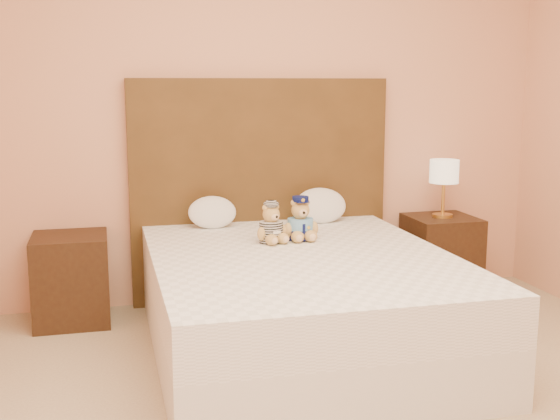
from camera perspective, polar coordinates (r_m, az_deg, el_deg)
The scene contains 9 objects.
bed at distance 3.90m, azimuth 1.73°, elevation -7.51°, with size 1.60×2.00×0.55m.
headboard at distance 4.75m, azimuth -1.57°, elevation 1.58°, with size 1.75×0.08×1.50m, color #513618.
nightstand_left at distance 4.54m, azimuth -16.60°, elevation -5.40°, with size 0.45×0.45×0.55m, color #332010.
nightstand_right at distance 5.07m, azimuth 12.93°, elevation -3.60°, with size 0.45×0.45×0.55m, color #332010.
lamp at distance 4.97m, azimuth 13.19°, elevation 2.84°, with size 0.20×0.20×0.40m.
teddy_police at distance 4.15m, azimuth 1.67°, elevation -0.69°, with size 0.22×0.21×0.26m, color #B48346, non-canonical shape.
teddy_prisoner at distance 4.08m, azimuth -0.72°, elevation -1.06°, with size 0.21×0.20×0.23m, color #B48346, non-canonical shape.
pillow_left at distance 4.53m, azimuth -5.53°, elevation -0.06°, with size 0.31×0.20×0.22m, color white.
pillow_right at distance 4.69m, azimuth 3.32°, elevation 0.51°, with size 0.35×0.23×0.25m, color white.
Camera 1 is at (-1.02, -2.38, 1.46)m, focal length 45.00 mm.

